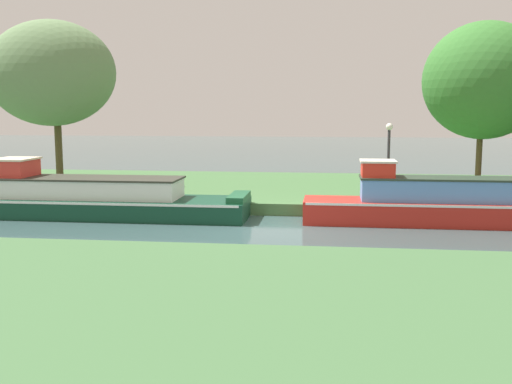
# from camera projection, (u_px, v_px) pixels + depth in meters

# --- Properties ---
(ground_plane) EXTENTS (120.00, 120.00, 0.00)m
(ground_plane) POSITION_uv_depth(u_px,v_px,m) (283.00, 228.00, 17.75)
(ground_plane) COLOR #385253
(riverbank_far) EXTENTS (72.00, 10.00, 0.40)m
(riverbank_far) POSITION_uv_depth(u_px,v_px,m) (296.00, 190.00, 24.60)
(riverbank_far) COLOR #40693A
(riverbank_far) RESTS_ON ground_plane
(riverbank_near) EXTENTS (72.00, 10.00, 0.40)m
(riverbank_near) POSITION_uv_depth(u_px,v_px,m) (236.00, 333.00, 8.88)
(riverbank_near) COLOR #3F663C
(riverbank_near) RESTS_ON ground_plane
(red_barge) EXTENTS (8.09, 1.63, 1.95)m
(red_barge) POSITION_uv_depth(u_px,v_px,m) (439.00, 203.00, 18.28)
(red_barge) COLOR red
(red_barge) RESTS_ON ground_plane
(forest_narrowboat) EXTENTS (10.55, 2.18, 1.90)m
(forest_narrowboat) POSITION_uv_depth(u_px,v_px,m) (86.00, 199.00, 19.65)
(forest_narrowboat) COLOR #133E2A
(forest_narrowboat) RESTS_ON ground_plane
(willow_tree_left) EXTENTS (5.52, 3.27, 6.73)m
(willow_tree_left) POSITION_uv_depth(u_px,v_px,m) (50.00, 73.00, 24.58)
(willow_tree_left) COLOR brown
(willow_tree_left) RESTS_ON riverbank_far
(willow_tree_centre) EXTENTS (4.84, 4.64, 6.57)m
(willow_tree_centre) POSITION_uv_depth(u_px,v_px,m) (484.00, 81.00, 23.87)
(willow_tree_centre) COLOR brown
(willow_tree_centre) RESTS_ON riverbank_far
(lamp_post) EXTENTS (0.24, 0.24, 2.62)m
(lamp_post) POSITION_uv_depth(u_px,v_px,m) (389.00, 151.00, 20.81)
(lamp_post) COLOR #333338
(lamp_post) RESTS_ON riverbank_far
(mooring_post_near) EXTENTS (0.16, 0.16, 0.55)m
(mooring_post_near) POSITION_uv_depth(u_px,v_px,m) (158.00, 191.00, 20.76)
(mooring_post_near) COLOR #423E2A
(mooring_post_near) RESTS_ON riverbank_far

